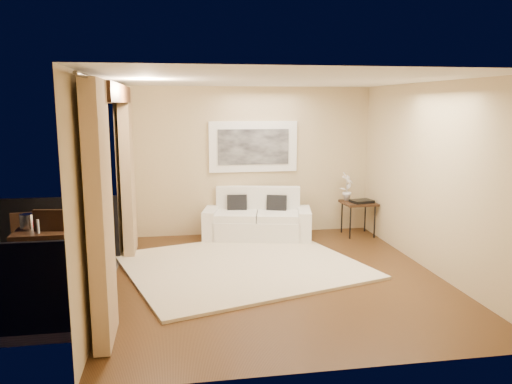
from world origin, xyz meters
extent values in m
plane|color=#4C2F16|center=(0.00, 0.00, 0.00)|extent=(5.00, 5.00, 0.00)
plane|color=white|center=(0.00, 0.00, 2.70)|extent=(5.00, 5.00, 0.00)
plane|color=tan|center=(0.00, 2.50, 1.35)|extent=(4.50, 0.00, 4.50)
plane|color=tan|center=(0.00, -2.50, 1.35)|extent=(4.50, 0.00, 4.50)
plane|color=tan|center=(2.25, 0.00, 1.35)|extent=(0.00, 5.00, 5.00)
plane|color=tan|center=(-2.25, 1.85, 1.35)|extent=(0.00, 2.70, 2.70)
plane|color=tan|center=(-2.25, -1.85, 1.35)|extent=(0.00, 2.70, 2.70)
plane|color=tan|center=(-2.25, 0.00, 2.55)|extent=(0.00, 2.40, 2.40)
cube|color=#321D10|center=(-2.13, 0.00, 2.52)|extent=(0.28, 2.40, 0.22)
cube|color=#605B56|center=(-3.15, 0.00, -0.06)|extent=(1.80, 2.60, 0.12)
cube|color=black|center=(-3.15, 1.27, 0.50)|extent=(1.80, 0.06, 1.00)
cube|color=black|center=(-3.15, -1.27, 0.50)|extent=(1.80, 0.06, 1.00)
cube|color=tan|center=(-2.11, 1.55, 1.32)|extent=(0.16, 0.75, 2.62)
cube|color=tan|center=(-2.11, -1.55, 1.32)|extent=(0.16, 0.75, 2.62)
cylinder|color=#4C473F|center=(-2.11, 0.00, 2.63)|extent=(0.04, 4.80, 0.04)
cube|color=white|center=(0.06, 2.47, 1.62)|extent=(1.62, 0.05, 0.92)
cube|color=black|center=(0.06, 2.44, 1.62)|extent=(1.30, 0.02, 0.64)
cube|color=beige|center=(-0.42, 0.54, 0.02)|extent=(3.93, 3.65, 0.04)
cube|color=white|center=(0.06, 2.02, 0.19)|extent=(1.66, 1.10, 0.38)
cube|color=white|center=(0.12, 2.33, 0.54)|extent=(1.53, 0.51, 0.73)
cube|color=white|center=(-0.76, 2.19, 0.28)|extent=(0.38, 0.83, 0.56)
cube|color=white|center=(0.87, 1.85, 0.28)|extent=(0.38, 0.83, 0.56)
cube|color=white|center=(-0.31, 2.07, 0.44)|extent=(0.85, 0.85, 0.13)
cube|color=white|center=(0.41, 1.92, 0.44)|extent=(0.85, 0.85, 0.13)
cube|color=black|center=(-0.28, 2.27, 0.59)|extent=(0.38, 0.21, 0.37)
cube|color=black|center=(0.43, 2.12, 0.59)|extent=(0.39, 0.27, 0.37)
cube|color=#321D10|center=(1.93, 2.00, 0.60)|extent=(0.59, 0.59, 0.04)
cylinder|color=black|center=(1.70, 1.77, 0.29)|extent=(0.03, 0.03, 0.58)
cylinder|color=black|center=(2.16, 1.77, 0.29)|extent=(0.03, 0.03, 0.58)
cylinder|color=black|center=(1.70, 2.23, 0.29)|extent=(0.03, 0.03, 0.58)
cylinder|color=black|center=(2.16, 2.23, 0.29)|extent=(0.03, 0.03, 0.58)
cube|color=black|center=(1.96, 1.93, 0.65)|extent=(0.43, 0.35, 0.05)
imported|color=white|center=(1.76, 2.17, 0.89)|extent=(0.33, 0.33, 0.52)
cube|color=#321D10|center=(-3.10, 0.14, 0.76)|extent=(0.68, 0.68, 0.05)
cylinder|color=#321D10|center=(-3.37, -0.13, 0.36)|extent=(0.04, 0.04, 0.73)
cylinder|color=#321D10|center=(-2.83, -0.13, 0.36)|extent=(0.04, 0.04, 0.73)
cylinder|color=#321D10|center=(-3.37, 0.41, 0.36)|extent=(0.04, 0.04, 0.73)
cylinder|color=#321D10|center=(-2.83, 0.41, 0.36)|extent=(0.04, 0.04, 0.73)
cube|color=#321D10|center=(-3.51, 1.00, 0.40)|extent=(0.42, 0.42, 0.04)
cube|color=#321D10|center=(-3.50, 0.83, 0.63)|extent=(0.38, 0.09, 0.49)
cylinder|color=#321D10|center=(-3.38, 1.17, 0.19)|extent=(0.03, 0.03, 0.39)
cylinder|color=#321D10|center=(-3.68, 1.13, 0.19)|extent=(0.03, 0.03, 0.39)
cylinder|color=#321D10|center=(-3.35, 0.87, 0.19)|extent=(0.03, 0.03, 0.39)
cylinder|color=#321D10|center=(-3.65, 0.83, 0.19)|extent=(0.03, 0.03, 0.39)
cube|color=#321D10|center=(-2.98, -0.15, 0.49)|extent=(0.52, 0.52, 0.05)
cube|color=#321D10|center=(-2.95, 0.06, 0.76)|extent=(0.46, 0.12, 0.60)
cylinder|color=#321D10|center=(-3.19, -0.30, 0.23)|extent=(0.03, 0.03, 0.47)
cylinder|color=#321D10|center=(-2.82, -0.35, 0.23)|extent=(0.03, 0.03, 0.47)
cylinder|color=#321D10|center=(-3.14, 0.06, 0.23)|extent=(0.03, 0.03, 0.47)
cylinder|color=#321D10|center=(-2.77, 0.01, 0.23)|extent=(0.03, 0.03, 0.47)
cylinder|color=white|center=(-3.29, 0.21, 0.88)|extent=(0.18, 0.18, 0.20)
cylinder|color=red|center=(-3.07, 0.27, 0.82)|extent=(0.06, 0.06, 0.07)
cylinder|color=silver|center=(-3.09, -0.05, 0.87)|extent=(0.04, 0.04, 0.18)
cylinder|color=silver|center=(-2.94, 0.07, 0.84)|extent=(0.06, 0.06, 0.12)
cylinder|color=silver|center=(-2.96, 0.21, 0.84)|extent=(0.06, 0.06, 0.12)
camera|label=1|loc=(-1.38, -6.51, 2.40)|focal=35.00mm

